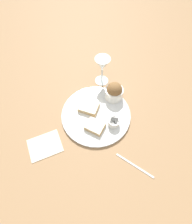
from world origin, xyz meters
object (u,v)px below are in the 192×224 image
object	(u,v)px
salad_bowl	(114,91)
sauce_ramekin	(114,122)
napkin	(45,145)
cheese_toast_near	(88,108)
wine_glass	(102,65)
cheese_toast_far	(95,126)
fork	(135,165)

from	to	relation	value
salad_bowl	sauce_ramekin	world-z (taller)	salad_bowl
salad_bowl	napkin	bearing A→B (deg)	80.23
salad_bowl	cheese_toast_near	distance (m)	0.16
cheese_toast_near	wine_glass	distance (m)	0.24
cheese_toast_near	napkin	size ratio (longest dim) A/B	0.63
wine_glass	sauce_ramekin	bearing A→B (deg)	141.45
salad_bowl	cheese_toast_far	size ratio (longest dim) A/B	1.00
salad_bowl	napkin	size ratio (longest dim) A/B	0.54
napkin	cheese_toast_far	bearing A→B (deg)	-118.64
cheese_toast_near	wine_glass	world-z (taller)	wine_glass
fork	wine_glass	bearing A→B (deg)	-33.21
sauce_ramekin	cheese_toast_near	distance (m)	0.15
cheese_toast_far	fork	world-z (taller)	cheese_toast_far
fork	salad_bowl	bearing A→B (deg)	-37.00
cheese_toast_far	wine_glass	bearing A→B (deg)	-56.17
cheese_toast_near	wine_glass	size ratio (longest dim) A/B	0.70
salad_bowl	fork	distance (m)	0.38
wine_glass	napkin	bearing A→B (deg)	96.22
salad_bowl	cheese_toast_far	distance (m)	0.21
cheese_toast_far	fork	distance (m)	0.26
sauce_ramekin	cheese_toast_far	xyz separation A→B (m)	(0.06, 0.08, -0.01)
napkin	fork	distance (m)	0.43
salad_bowl	sauce_ramekin	xyz separation A→B (m)	(-0.10, 0.13, -0.02)
salad_bowl	cheese_toast_far	bearing A→B (deg)	102.96
salad_bowl	wine_glass	bearing A→B (deg)	-22.76
salad_bowl	cheese_toast_near	world-z (taller)	salad_bowl
cheese_toast_near	wine_glass	xyz separation A→B (m)	(0.08, -0.20, 0.10)
cheese_toast_far	fork	bearing A→B (deg)	175.42
cheese_toast_near	cheese_toast_far	world-z (taller)	same
cheese_toast_far	fork	xyz separation A→B (m)	(-0.25, 0.02, -0.02)
salad_bowl	cheese_toast_far	world-z (taller)	salad_bowl
cheese_toast_far	salad_bowl	bearing A→B (deg)	-77.04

